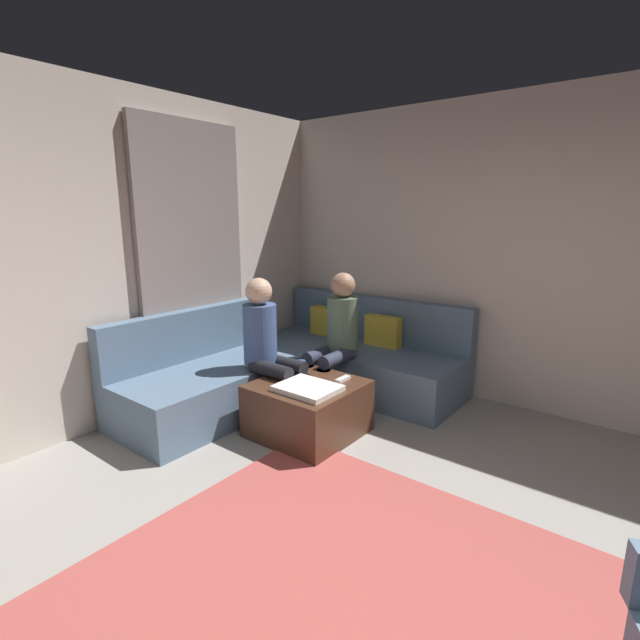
{
  "coord_description": "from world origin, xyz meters",
  "views": [
    {
      "loc": [
        0.7,
        -1.35,
        1.73
      ],
      "look_at": [
        -1.63,
        1.63,
        0.85
      ],
      "focal_mm": 26.34,
      "sensor_mm": 36.0,
      "label": 1
    }
  ],
  "objects_px": {
    "coffee_mug": "(301,366)",
    "game_remote": "(343,379)",
    "sectional_couch": "(299,367)",
    "person_on_couch_back": "(336,334)",
    "ottoman": "(308,408)",
    "person_on_couch_side": "(269,344)"
  },
  "relations": [
    {
      "from": "ottoman",
      "to": "coffee_mug",
      "type": "bearing_deg",
      "value": 140.71
    },
    {
      "from": "game_remote",
      "to": "person_on_couch_back",
      "type": "bearing_deg",
      "value": 131.81
    },
    {
      "from": "coffee_mug",
      "to": "person_on_couch_back",
      "type": "xyz_separation_m",
      "value": [
        0.04,
        0.44,
        0.19
      ]
    },
    {
      "from": "coffee_mug",
      "to": "sectional_couch",
      "type": "bearing_deg",
      "value": 132.76
    },
    {
      "from": "sectional_couch",
      "to": "person_on_couch_back",
      "type": "relative_size",
      "value": 2.12
    },
    {
      "from": "ottoman",
      "to": "sectional_couch",
      "type": "bearing_deg",
      "value": 135.54
    },
    {
      "from": "ottoman",
      "to": "person_on_couch_side",
      "type": "distance_m",
      "value": 0.62
    },
    {
      "from": "coffee_mug",
      "to": "person_on_couch_back",
      "type": "height_order",
      "value": "person_on_couch_back"
    },
    {
      "from": "person_on_couch_back",
      "to": "person_on_couch_side",
      "type": "height_order",
      "value": "same"
    },
    {
      "from": "sectional_couch",
      "to": "ottoman",
      "type": "xyz_separation_m",
      "value": [
        0.58,
        -0.57,
        -0.07
      ]
    },
    {
      "from": "sectional_couch",
      "to": "person_on_couch_back",
      "type": "height_order",
      "value": "person_on_couch_back"
    },
    {
      "from": "coffee_mug",
      "to": "game_remote",
      "type": "xyz_separation_m",
      "value": [
        0.4,
        0.04,
        -0.04
      ]
    },
    {
      "from": "ottoman",
      "to": "game_remote",
      "type": "height_order",
      "value": "game_remote"
    },
    {
      "from": "sectional_couch",
      "to": "ottoman",
      "type": "distance_m",
      "value": 0.81
    },
    {
      "from": "ottoman",
      "to": "person_on_couch_side",
      "type": "height_order",
      "value": "person_on_couch_side"
    },
    {
      "from": "sectional_couch",
      "to": "coffee_mug",
      "type": "distance_m",
      "value": 0.56
    },
    {
      "from": "person_on_couch_back",
      "to": "coffee_mug",
      "type": "bearing_deg",
      "value": 84.89
    },
    {
      "from": "ottoman",
      "to": "coffee_mug",
      "type": "height_order",
      "value": "coffee_mug"
    },
    {
      "from": "game_remote",
      "to": "person_on_couch_back",
      "type": "height_order",
      "value": "person_on_couch_back"
    },
    {
      "from": "sectional_couch",
      "to": "game_remote",
      "type": "height_order",
      "value": "sectional_couch"
    },
    {
      "from": "game_remote",
      "to": "person_on_couch_back",
      "type": "relative_size",
      "value": 0.12
    },
    {
      "from": "ottoman",
      "to": "person_on_couch_back",
      "type": "xyz_separation_m",
      "value": [
        -0.18,
        0.62,
        0.45
      ]
    }
  ]
}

